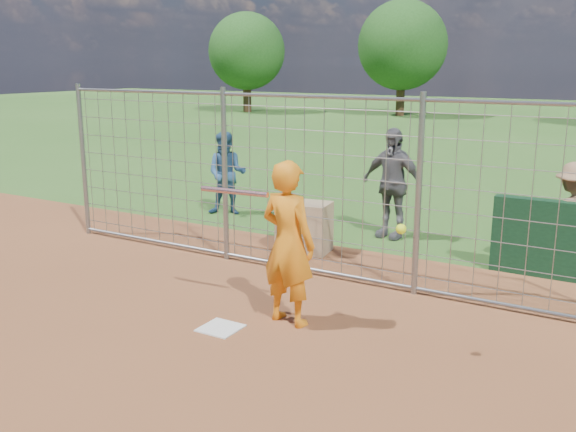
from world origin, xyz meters
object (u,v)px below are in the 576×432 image
Objects in this scene: bystander_b at (392,183)px; batter at (288,243)px; equipment_bin at (304,227)px; bystander_c at (573,219)px; bystander_a at (227,174)px.

batter is at bearing -76.20° from bystander_b.
batter is 2.38× the size of equipment_bin.
bystander_b is at bearing -41.58° from bystander_c.
batter is 1.01× the size of bystander_b.
bystander_b reaches higher than bystander_a.
batter is at bearing 24.19° from bystander_c.
bystander_b reaches higher than equipment_bin.
bystander_c reaches higher than equipment_bin.
bystander_b is at bearing -22.75° from bystander_a.
bystander_b is at bearing 52.09° from equipment_bin.
bystander_a is 3.00m from equipment_bin.
bystander_c is at bearing -3.51° from bystander_b.
batter is 5.59m from bystander_a.
bystander_b reaches higher than bystander_c.
bystander_c is (2.94, -0.62, -0.14)m from bystander_b.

